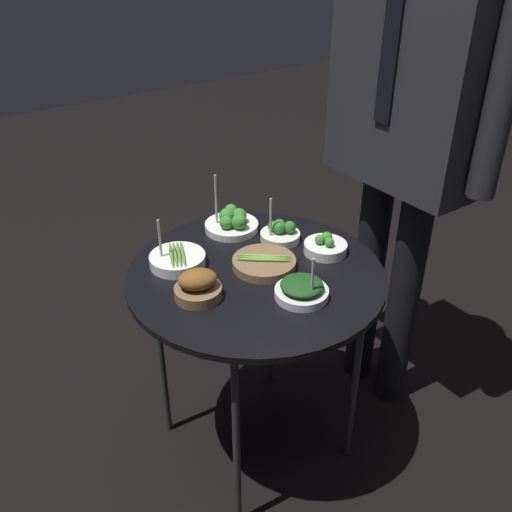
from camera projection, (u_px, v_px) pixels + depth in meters
ground_plane at (256, 440)px, 1.86m from camera, size 8.00×8.00×0.00m
serving_cart at (256, 285)px, 1.54m from camera, size 0.69×0.69×0.65m
bowl_spinach_center at (302, 290)px, 1.41m from camera, size 0.14×0.14×0.13m
bowl_roast_front_center at (198, 286)px, 1.41m from camera, size 0.12×0.12×0.08m
bowl_broccoli_back_left at (232, 222)px, 1.71m from camera, size 0.16×0.16×0.18m
bowl_asparagus_mid_left at (264, 263)px, 1.53m from camera, size 0.17×0.17×0.03m
bowl_asparagus_mid_right at (177, 259)px, 1.54m from camera, size 0.15×0.15×0.14m
bowl_broccoli_near_rim at (325, 247)px, 1.60m from camera, size 0.12×0.12×0.06m
bowl_broccoli_front_right at (280, 233)px, 1.66m from camera, size 0.12×0.12×0.14m
waiter_figure at (412, 104)px, 1.57m from camera, size 0.60×0.22×1.62m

